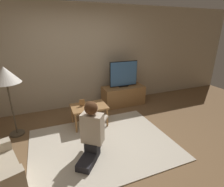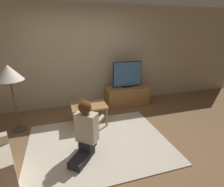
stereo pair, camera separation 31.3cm
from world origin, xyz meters
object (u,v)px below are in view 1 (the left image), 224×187
person_kneeling (92,130)px  coffee_table (89,108)px  floor_lamp (5,77)px  tv (124,74)px

person_kneeling → coffee_table: bearing=-63.9°
coffee_table → person_kneeling: size_ratio=0.78×
floor_lamp → coffee_table: bearing=-7.6°
tv → coffee_table: 1.48m
tv → coffee_table: size_ratio=1.06×
person_kneeling → floor_lamp: bearing=-5.7°
floor_lamp → tv: bearing=12.2°
coffee_table → person_kneeling: bearing=-102.3°
tv → coffee_table: bearing=-147.0°
tv → person_kneeling: size_ratio=0.83×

